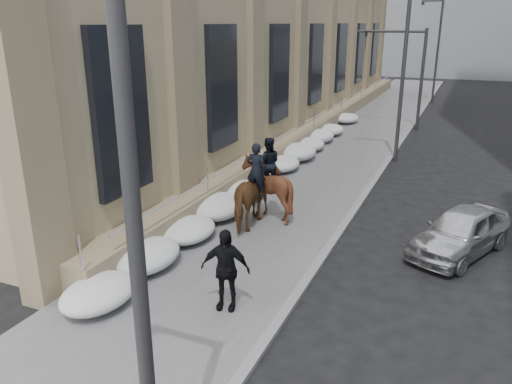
% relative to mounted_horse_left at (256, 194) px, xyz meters
% --- Properties ---
extents(ground, '(140.00, 140.00, 0.00)m').
position_rel_mounted_horse_left_xyz_m(ground, '(-0.03, -3.83, -1.18)').
color(ground, black).
rests_on(ground, ground).
extents(sidewalk, '(5.00, 80.00, 0.12)m').
position_rel_mounted_horse_left_xyz_m(sidewalk, '(-0.03, 6.17, -1.12)').
color(sidewalk, '#545457').
rests_on(sidewalk, ground).
extents(curb, '(0.24, 80.00, 0.12)m').
position_rel_mounted_horse_left_xyz_m(curb, '(2.59, 6.17, -1.12)').
color(curb, slate).
rests_on(curb, ground).
extents(streetlight_near, '(1.71, 0.24, 8.00)m').
position_rel_mounted_horse_left_xyz_m(streetlight_near, '(2.71, -9.83, 3.40)').
color(streetlight_near, '#2D2D30').
rests_on(streetlight_near, ground).
extents(streetlight_mid, '(1.71, 0.24, 8.00)m').
position_rel_mounted_horse_left_xyz_m(streetlight_mid, '(2.71, 10.17, 3.40)').
color(streetlight_mid, '#2D2D30').
rests_on(streetlight_mid, ground).
extents(streetlight_far, '(1.71, 0.24, 8.00)m').
position_rel_mounted_horse_left_xyz_m(streetlight_far, '(2.71, 30.17, 3.40)').
color(streetlight_far, '#2D2D30').
rests_on(streetlight_far, ground).
extents(traffic_signal, '(4.10, 0.22, 6.00)m').
position_rel_mounted_horse_left_xyz_m(traffic_signal, '(2.04, 18.17, 2.83)').
color(traffic_signal, '#2D2D30').
rests_on(traffic_signal, ground).
extents(snow_bank, '(1.70, 18.10, 0.76)m').
position_rel_mounted_horse_left_xyz_m(snow_bank, '(-1.45, 4.28, -0.71)').
color(snow_bank, white).
rests_on(snow_bank, sidewalk).
extents(mounted_horse_left, '(1.31, 2.44, 2.65)m').
position_rel_mounted_horse_left_xyz_m(mounted_horse_left, '(0.00, 0.00, 0.00)').
color(mounted_horse_left, '#4D2F17').
rests_on(mounted_horse_left, sidewalk).
extents(mounted_horse_right, '(2.26, 2.36, 2.67)m').
position_rel_mounted_horse_left_xyz_m(mounted_horse_right, '(0.01, 0.88, 0.06)').
color(mounted_horse_right, '#3D1E11').
rests_on(mounted_horse_right, sidewalk).
extents(pedestrian, '(1.20, 0.69, 1.92)m').
position_rel_mounted_horse_left_xyz_m(pedestrian, '(1.30, -4.77, -0.10)').
color(pedestrian, black).
rests_on(pedestrian, sidewalk).
extents(car_silver, '(3.05, 4.20, 1.33)m').
position_rel_mounted_horse_left_xyz_m(car_silver, '(6.06, 0.64, -0.51)').
color(car_silver, '#ADAFB5').
rests_on(car_silver, ground).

